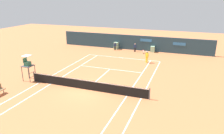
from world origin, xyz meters
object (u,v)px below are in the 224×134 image
object	(u,v)px
player_on_baseline	(147,56)
tennis_ball_by_sideline	(92,60)
ball_kid_left_post	(115,46)
ball_kid_right_post	(135,47)
umpire_chair	(28,64)

from	to	relation	value
player_on_baseline	tennis_ball_by_sideline	world-z (taller)	player_on_baseline
ball_kid_left_post	ball_kid_right_post	world-z (taller)	ball_kid_right_post
player_on_baseline	ball_kid_left_post	bearing A→B (deg)	-14.44
ball_kid_left_post	ball_kid_right_post	size ratio (longest dim) A/B	0.95
umpire_chair	player_on_baseline	world-z (taller)	umpire_chair
player_on_baseline	tennis_ball_by_sideline	bearing A→B (deg)	36.40
umpire_chair	tennis_ball_by_sideline	world-z (taller)	umpire_chair
ball_kid_right_post	tennis_ball_by_sideline	xyz separation A→B (m)	(-4.46, -6.62, -0.76)
player_on_baseline	ball_kid_right_post	size ratio (longest dim) A/B	1.31
ball_kid_left_post	tennis_ball_by_sideline	xyz separation A→B (m)	(-1.10, -6.62, -0.72)
umpire_chair	ball_kid_right_post	distance (m)	17.33
ball_kid_left_post	tennis_ball_by_sideline	world-z (taller)	ball_kid_left_post
player_on_baseline	ball_kid_right_post	world-z (taller)	player_on_baseline
ball_kid_left_post	ball_kid_right_post	xyz separation A→B (m)	(3.36, 0.00, 0.04)
player_on_baseline	umpire_chair	bearing A→B (deg)	70.46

